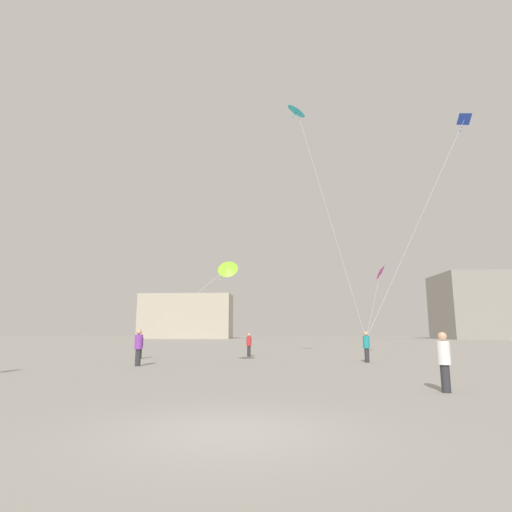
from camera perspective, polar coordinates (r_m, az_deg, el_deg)
name	(u,v)px	position (r m, az deg, el deg)	size (l,w,h in m)	color
ground_plane	(228,432)	(8.03, -3.89, -22.97)	(300.00, 300.00, 0.00)	gray
person_in_purple	(139,346)	(22.74, -15.82, -11.77)	(0.41, 0.41, 1.86)	#2D2D33
person_in_red	(249,344)	(29.89, -0.98, -11.94)	(0.36, 0.36, 1.63)	#2D2D33
person_in_black	(140,345)	(28.69, -15.60, -11.64)	(0.36, 0.36, 1.63)	#2D2D33
person_in_teal	(366,345)	(25.22, 14.92, -11.77)	(0.38, 0.38, 1.75)	#2D2D33
person_in_white	(444,359)	(13.80, 24.40, -12.76)	(0.38, 0.38, 1.74)	#2D2D33
kite_lime_diamond	(227,269)	(22.38, -3.97, -1.77)	(5.12, 0.80, 4.30)	#8CD12D
kite_magenta_delta	(380,273)	(34.74, 16.61, -2.27)	(3.92, 9.62, 5.56)	#D12899
kite_cyan_diamond	(297,112)	(28.22, 5.69, 19.11)	(4.49, 1.59, 14.83)	#1EB2C6
kite_cobalt_delta	(461,127)	(32.14, 26.35, 15.60)	(8.03, 2.21, 14.80)	blue
building_left_hall	(187,316)	(103.89, -9.51, -8.17)	(22.15, 9.72, 10.62)	#B2A893
building_centre_hall	(498,306)	(109.49, 30.23, -5.97)	(25.99, 15.20, 14.65)	gray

